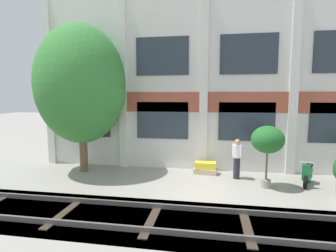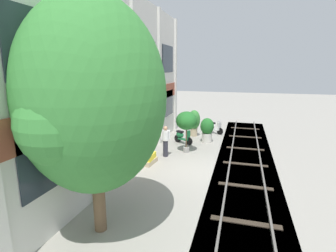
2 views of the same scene
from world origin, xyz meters
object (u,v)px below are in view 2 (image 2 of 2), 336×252
at_px(potted_plant_glazed_jar, 194,121).
at_px(potted_plant_stone_basin, 207,129).
at_px(broadleaf_tree, 93,101).
at_px(scooter_near_curb, 214,127).
at_px(resident_by_doorway, 165,140).
at_px(potted_plant_low_pan, 187,121).
at_px(scooter_second_parked, 182,137).
at_px(potted_plant_square_trough, 149,159).

distance_m(potted_plant_glazed_jar, potted_plant_stone_basin, 1.71).
relative_size(broadleaf_tree, scooter_near_curb, 5.34).
bearing_deg(potted_plant_stone_basin, resident_by_doorway, 152.22).
bearing_deg(potted_plant_stone_basin, scooter_near_curb, -4.44).
xyz_separation_m(potted_plant_low_pan, scooter_near_curb, (4.78, -1.02, -1.31)).
bearing_deg(scooter_near_curb, resident_by_doorway, -75.75).
xyz_separation_m(potted_plant_glazed_jar, resident_by_doorway, (-4.62, 0.67, -0.19)).
height_order(potted_plant_stone_basin, scooter_second_parked, potted_plant_stone_basin).
xyz_separation_m(potted_plant_square_trough, scooter_second_parked, (3.88, -0.78, 0.19)).
bearing_deg(potted_plant_stone_basin, scooter_second_parked, 115.85).
height_order(potted_plant_square_trough, resident_by_doorway, resident_by_doorway).
relative_size(potted_plant_glazed_jar, potted_plant_stone_basin, 1.16).
xyz_separation_m(potted_plant_stone_basin, scooter_near_curb, (2.45, -0.19, -0.42)).
bearing_deg(scooter_second_parked, potted_plant_stone_basin, 52.57).
bearing_deg(potted_plant_square_trough, scooter_second_parked, -11.41).
relative_size(broadleaf_tree, potted_plant_square_trough, 6.20).
height_order(potted_plant_stone_basin, resident_by_doorway, resident_by_doorway).
height_order(potted_plant_glazed_jar, potted_plant_stone_basin, potted_plant_glazed_jar).
bearing_deg(potted_plant_square_trough, potted_plant_glazed_jar, -10.88).
relative_size(potted_plant_square_trough, resident_by_doorway, 0.63).
xyz_separation_m(broadleaf_tree, resident_by_doorway, (6.69, 0.01, -2.89)).
height_order(potted_plant_low_pan, potted_plant_stone_basin, potted_plant_low_pan).
distance_m(broadleaf_tree, scooter_near_curb, 13.02).
bearing_deg(broadleaf_tree, potted_plant_stone_basin, -9.81).
distance_m(potted_plant_square_trough, resident_by_doorway, 1.49).
bearing_deg(potted_plant_glazed_jar, scooter_second_parked, 170.14).
distance_m(potted_plant_low_pan, potted_plant_glazed_jar, 3.71).
bearing_deg(potted_plant_low_pan, potted_plant_stone_basin, -19.63).
distance_m(potted_plant_low_pan, scooter_second_parked, 2.18).
height_order(potted_plant_glazed_jar, potted_plant_square_trough, potted_plant_glazed_jar).
bearing_deg(potted_plant_square_trough, potted_plant_low_pan, -31.47).
bearing_deg(potted_plant_glazed_jar, potted_plant_square_trough, 169.12).
xyz_separation_m(potted_plant_low_pan, potted_plant_stone_basin, (2.33, -0.83, -0.89)).
bearing_deg(broadleaf_tree, potted_plant_low_pan, -6.67).
height_order(potted_plant_stone_basin, scooter_near_curb, potted_plant_stone_basin).
height_order(broadleaf_tree, potted_plant_low_pan, broadleaf_tree).
relative_size(potted_plant_square_trough, scooter_near_curb, 0.86).
bearing_deg(potted_plant_square_trough, scooter_near_curb, -18.83).
bearing_deg(broadleaf_tree, potted_plant_glazed_jar, -3.31).
relative_size(potted_plant_low_pan, scooter_near_curb, 1.90).
height_order(scooter_near_curb, resident_by_doorway, resident_by_doorway).
xyz_separation_m(broadleaf_tree, scooter_near_curb, (12.44, -1.92, -3.33)).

